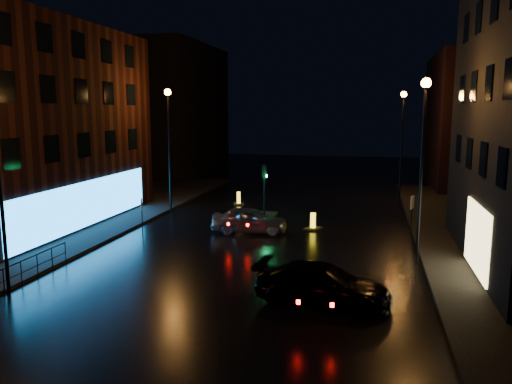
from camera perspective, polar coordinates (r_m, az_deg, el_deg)
ground at (r=19.73m, az=-4.20°, el=-11.33°), size 120.00×120.00×0.00m
pavement_left at (r=32.93m, az=-23.81°, el=-3.55°), size 12.00×44.00×0.15m
building_left at (r=33.15m, az=-26.58°, el=6.69°), size 10.00×18.00×12.00m
building_far_left at (r=56.86m, az=-9.41°, el=9.23°), size 8.00×16.00×14.00m
building_far_right at (r=50.54m, az=23.98°, el=7.43°), size 8.00×14.00×12.00m
street_lamp_lfar at (r=34.34m, az=-9.94°, el=6.85°), size 0.44×0.44×8.37m
street_lamp_rnear at (r=23.78m, az=18.54°, el=5.49°), size 0.44×0.44×8.37m
street_lamp_rfar at (r=39.72m, az=16.37°, el=6.93°), size 0.44×0.44×8.37m
traffic_signal at (r=32.97m, az=0.95°, el=-1.97°), size 1.40×2.40×3.45m
guard_railing at (r=22.31m, az=-25.28°, el=-7.77°), size 0.05×6.04×1.00m
silver_hatchback at (r=28.70m, az=-0.75°, el=-3.20°), size 4.50×2.26×1.47m
dark_sedan at (r=18.53m, az=7.65°, el=-10.41°), size 5.14×2.53×1.44m
bollard_near at (r=29.72m, az=6.52°, el=-3.85°), size 1.12×1.33×0.99m
bollard_far at (r=37.25m, az=-2.00°, el=-1.12°), size 1.00×1.26×0.96m
road_sign_left at (r=28.86m, az=-12.93°, el=-1.77°), size 0.22×0.47×2.03m
road_sign_right at (r=29.36m, az=17.40°, el=-1.51°), size 0.24×0.52×2.21m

